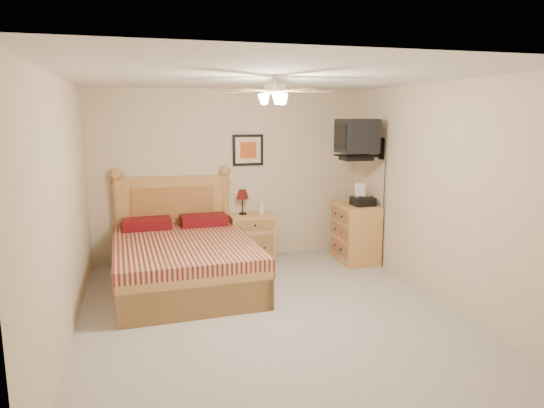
{
  "coord_description": "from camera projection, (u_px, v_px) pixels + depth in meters",
  "views": [
    {
      "loc": [
        -1.29,
        -4.8,
        2.13
      ],
      "look_at": [
        0.27,
        0.9,
        1.04
      ],
      "focal_mm": 32.0,
      "sensor_mm": 36.0,
      "label": 1
    }
  ],
  "objects": [
    {
      "name": "wall_right",
      "position": [
        437.0,
        193.0,
        5.57
      ],
      "size": [
        0.04,
        4.5,
        2.5
      ],
      "primitive_type": "cube",
      "color": "beige",
      "rests_on": "ground"
    },
    {
      "name": "fax_machine",
      "position": [
        363.0,
        195.0,
        6.89
      ],
      "size": [
        0.31,
        0.32,
        0.31
      ],
      "primitive_type": null,
      "rotation": [
        0.0,
        0.0,
        0.05
      ],
      "color": "black",
      "rests_on": "dresser"
    },
    {
      "name": "framed_picture",
      "position": [
        248.0,
        150.0,
        7.17
      ],
      "size": [
        0.46,
        0.04,
        0.46
      ],
      "primitive_type": "cube",
      "color": "black",
      "rests_on": "wall_back"
    },
    {
      "name": "nightstand",
      "position": [
        251.0,
        237.0,
        7.18
      ],
      "size": [
        0.64,
        0.48,
        0.69
      ],
      "primitive_type": "cube",
      "rotation": [
        0.0,
        0.0,
        -0.01
      ],
      "color": "tan",
      "rests_on": "ground"
    },
    {
      "name": "bed",
      "position": [
        183.0,
        232.0,
        6.0
      ],
      "size": [
        1.75,
        2.24,
        1.41
      ],
      "primitive_type": null,
      "rotation": [
        0.0,
        0.0,
        0.04
      ],
      "color": "#C08642",
      "rests_on": "ground"
    },
    {
      "name": "wall_left",
      "position": [
        63.0,
        211.0,
        4.53
      ],
      "size": [
        0.04,
        4.5,
        2.5
      ],
      "primitive_type": "cube",
      "color": "beige",
      "rests_on": "ground"
    },
    {
      "name": "table_lamp",
      "position": [
        242.0,
        202.0,
        7.13
      ],
      "size": [
        0.22,
        0.22,
        0.37
      ],
      "primitive_type": null,
      "rotation": [
        0.0,
        0.0,
        0.11
      ],
      "color": "#581312",
      "rests_on": "nightstand"
    },
    {
      "name": "magazine_lower",
      "position": [
        347.0,
        200.0,
        7.29
      ],
      "size": [
        0.2,
        0.26,
        0.02
      ],
      "primitive_type": "imported",
      "rotation": [
        0.0,
        0.0,
        0.01
      ],
      "color": "#B8AF97",
      "rests_on": "dresser"
    },
    {
      "name": "wall_back",
      "position": [
        230.0,
        175.0,
        7.18
      ],
      "size": [
        4.0,
        0.04,
        2.5
      ],
      "primitive_type": "cube",
      "color": "beige",
      "rests_on": "ground"
    },
    {
      "name": "ceiling_fan",
      "position": [
        275.0,
        91.0,
        4.66
      ],
      "size": [
        1.14,
        1.14,
        0.28
      ],
      "primitive_type": null,
      "color": "white",
      "rests_on": "ceiling"
    },
    {
      "name": "floor",
      "position": [
        270.0,
        314.0,
        5.27
      ],
      "size": [
        4.5,
        4.5,
        0.0
      ],
      "primitive_type": "plane",
      "color": "#A39D93",
      "rests_on": "ground"
    },
    {
      "name": "lotion_bottle",
      "position": [
        261.0,
        207.0,
        7.13
      ],
      "size": [
        0.09,
        0.09,
        0.23
      ],
      "primitive_type": "imported",
      "rotation": [
        0.0,
        0.0,
        -0.05
      ],
      "color": "silver",
      "rests_on": "nightstand"
    },
    {
      "name": "dresser",
      "position": [
        356.0,
        233.0,
        7.12
      ],
      "size": [
        0.53,
        0.74,
        0.86
      ],
      "primitive_type": "cube",
      "rotation": [
        0.0,
        0.0,
        -0.03
      ],
      "color": "#C7894B",
      "rests_on": "ground"
    },
    {
      "name": "magazine_upper",
      "position": [
        347.0,
        198.0,
        7.3
      ],
      "size": [
        0.19,
        0.25,
        0.02
      ],
      "primitive_type": "imported",
      "rotation": [
        0.0,
        0.0,
        0.08
      ],
      "color": "gray",
      "rests_on": "magazine_lower"
    },
    {
      "name": "wall_tv",
      "position": [
        367.0,
        139.0,
        6.67
      ],
      "size": [
        0.56,
        0.46,
        0.58
      ],
      "primitive_type": null,
      "color": "black",
      "rests_on": "wall_right"
    },
    {
      "name": "ceiling",
      "position": [
        269.0,
        77.0,
        4.82
      ],
      "size": [
        4.0,
        4.5,
        0.04
      ],
      "primitive_type": "cube",
      "color": "white",
      "rests_on": "ground"
    },
    {
      "name": "wall_front",
      "position": [
        367.0,
        263.0,
        2.91
      ],
      "size": [
        4.0,
        0.04,
        2.5
      ],
      "primitive_type": "cube",
      "color": "beige",
      "rests_on": "ground"
    }
  ]
}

